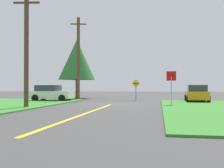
{
  "coord_description": "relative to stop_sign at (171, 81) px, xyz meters",
  "views": [
    {
      "loc": [
        3.89,
        -21.63,
        1.42
      ],
      "look_at": [
        -0.51,
        2.59,
        1.71
      ],
      "focal_mm": 41.94,
      "sensor_mm": 36.0,
      "label": 1
    }
  ],
  "objects": [
    {
      "name": "ground_plane",
      "position": [
        -4.81,
        0.78,
        -1.87
      ],
      "size": [
        120.0,
        120.0,
        0.0
      ],
      "primitive_type": "plane",
      "color": "#414141"
    },
    {
      "name": "lane_stripe_center",
      "position": [
        -4.81,
        -7.22,
        -1.86
      ],
      "size": [
        0.2,
        14.0,
        0.01
      ],
      "primitive_type": "cube",
      "color": "yellow",
      "rests_on": "ground"
    },
    {
      "name": "stop_sign",
      "position": [
        0.0,
        0.0,
        0.0
      ],
      "size": [
        0.73,
        0.15,
        2.66
      ],
      "rotation": [
        0.0,
        0.0,
        2.98
      ],
      "color": "#9EA0A8",
      "rests_on": "ground"
    },
    {
      "name": "car_on_crossroad",
      "position": [
        2.56,
        4.95,
        -1.06
      ],
      "size": [
        2.17,
        4.01,
        1.62
      ],
      "rotation": [
        0.0,
        0.0,
        1.54
      ],
      "color": "orange",
      "rests_on": "ground"
    },
    {
      "name": "parked_car_near_building",
      "position": [
        -11.81,
        4.32,
        -1.06
      ],
      "size": [
        4.13,
        2.23,
        1.62
      ],
      "rotation": [
        0.0,
        0.0,
        0.02
      ],
      "color": "white",
      "rests_on": "ground"
    },
    {
      "name": "utility_pole_near",
      "position": [
        -9.85,
        -4.38,
        2.16
      ],
      "size": [
        1.8,
        0.38,
        7.83
      ],
      "color": "#4F3A26",
      "rests_on": "ground"
    },
    {
      "name": "utility_pole_mid",
      "position": [
        -9.79,
        7.03,
        2.81
      ],
      "size": [
        1.78,
        0.55,
        9.18
      ],
      "color": "brown",
      "rests_on": "ground"
    },
    {
      "name": "direction_sign",
      "position": [
        -3.39,
        7.13,
        -0.46
      ],
      "size": [
        0.9,
        0.15,
        2.26
      ],
      "color": "slate",
      "rests_on": "ground"
    },
    {
      "name": "oak_tree_left",
      "position": [
        -11.26,
        11.04,
        3.06
      ],
      "size": [
        4.63,
        4.63,
        7.48
      ],
      "color": "brown",
      "rests_on": "ground"
    }
  ]
}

